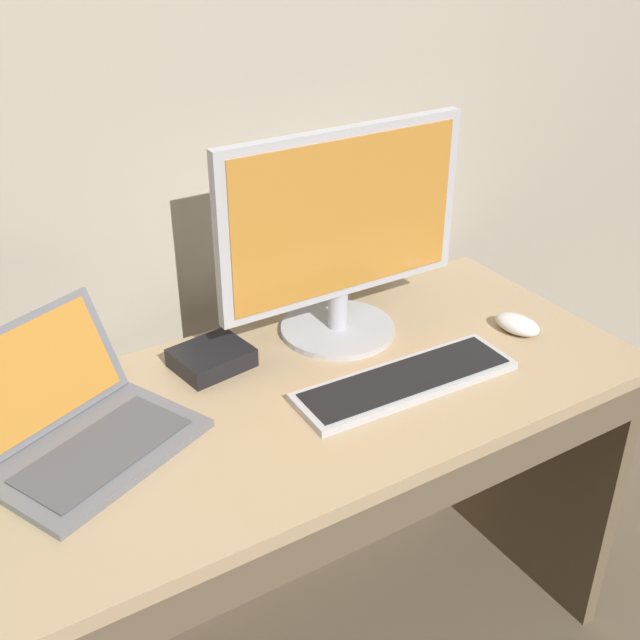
{
  "coord_description": "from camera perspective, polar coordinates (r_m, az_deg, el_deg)",
  "views": [
    {
      "loc": [
        -0.56,
        -1.05,
        1.58
      ],
      "look_at": [
        0.09,
        0.0,
        0.89
      ],
      "focal_mm": 44.57,
      "sensor_mm": 36.0,
      "label": 1
    }
  ],
  "objects": [
    {
      "name": "wired_keyboard",
      "position": [
        1.49,
        6.18,
        -4.36
      ],
      "size": [
        0.44,
        0.14,
        0.02
      ],
      "color": "#BCBCC1",
      "rests_on": "desk"
    },
    {
      "name": "computer_mouse",
      "position": [
        1.7,
        13.99,
        -0.29
      ],
      "size": [
        0.08,
        0.11,
        0.03
      ],
      "primitive_type": "ellipsoid",
      "rotation": [
        0.0,
        0.0,
        0.19
      ],
      "color": "white",
      "rests_on": "desk"
    },
    {
      "name": "external_monitor",
      "position": [
        1.55,
        1.59,
        6.27
      ],
      "size": [
        0.53,
        0.24,
        0.43
      ],
      "color": "#B7B7BC",
      "rests_on": "desk"
    },
    {
      "name": "laptop_space_gray",
      "position": [
        1.38,
        -17.2,
        -7.12
      ],
      "size": [
        0.42,
        0.4,
        0.19
      ],
      "color": "slate",
      "rests_on": "desk"
    },
    {
      "name": "external_drive_box",
      "position": [
        1.55,
        -7.79,
        -2.7
      ],
      "size": [
        0.15,
        0.13,
        0.04
      ],
      "primitive_type": "cube",
      "rotation": [
        0.0,
        0.0,
        0.14
      ],
      "color": "black",
      "rests_on": "desk"
    },
    {
      "name": "desk",
      "position": [
        1.57,
        -2.64,
        -12.38
      ],
      "size": [
        1.41,
        0.59,
        0.75
      ],
      "color": "tan",
      "rests_on": "ground"
    }
  ]
}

